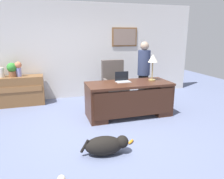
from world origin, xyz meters
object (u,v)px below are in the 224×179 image
object	(u,v)px
vase_with_flowers	(18,68)
potted_plant	(12,69)
laptop	(123,79)
dog_toy_plush	(131,142)
desk	(129,98)
vase_empty	(1,73)
dog_toy_ball	(61,179)
person_standing	(144,73)
credenza	(13,91)
armchair	(114,85)
desk_lamp	(153,60)
dog_lying	(106,145)

from	to	relation	value
vase_with_flowers	potted_plant	bearing A→B (deg)	180.00
laptop	dog_toy_plush	world-z (taller)	laptop
dog_toy_plush	desk	bearing A→B (deg)	70.28
vase_empty	dog_toy_ball	bearing A→B (deg)	-71.29
person_standing	vase_with_flowers	size ratio (longest dim) A/B	4.33
laptop	dog_toy_plush	size ratio (longest dim) A/B	1.96
credenza	laptop	distance (m)	2.93
desk	vase_with_flowers	bearing A→B (deg)	146.79
vase_with_flowers	armchair	bearing A→B (deg)	-13.73
credenza	person_standing	world-z (taller)	person_standing
desk_lamp	vase_empty	distance (m)	3.77
potted_plant	armchair	bearing A→B (deg)	-12.92
credenza	dog_lying	bearing A→B (deg)	-60.95
armchair	desk_lamp	world-z (taller)	desk_lamp
vase_empty	potted_plant	bearing A→B (deg)	0.00
dog_lying	desk_lamp	bearing A→B (deg)	44.75
laptop	credenza	bearing A→B (deg)	150.47
desk	dog_toy_ball	bearing A→B (deg)	-131.05
dog_toy_plush	desk_lamp	bearing A→B (deg)	51.66
person_standing	desk_lamp	distance (m)	0.75
desk	desk_lamp	xyz separation A→B (m)	(0.61, 0.10, 0.83)
credenza	vase_with_flowers	xyz separation A→B (m)	(0.19, 0.00, 0.60)
vase_with_flowers	dog_toy_plush	bearing A→B (deg)	-54.58
person_standing	vase_empty	world-z (taller)	person_standing
desk	potted_plant	size ratio (longest dim) A/B	5.26
vase_empty	dog_toy_plush	size ratio (longest dim) A/B	1.48
potted_plant	dog_lying	bearing A→B (deg)	-61.42
desk_lamp	desk	bearing A→B (deg)	-170.59
desk	laptop	xyz separation A→B (m)	(-0.10, 0.17, 0.41)
desk	vase_empty	xyz separation A→B (m)	(-2.84, 1.59, 0.46)
credenza	person_standing	bearing A→B (deg)	-14.66
credenza	vase_with_flowers	bearing A→B (deg)	0.43
person_standing	desk_lamp	bearing A→B (deg)	-97.14
desk	dog_lying	world-z (taller)	desk
credenza	laptop	world-z (taller)	laptop
armchair	desk_lamp	xyz separation A→B (m)	(0.64, -0.91, 0.74)
dog_toy_ball	person_standing	bearing A→B (deg)	48.33
vase_with_flowers	potted_plant	distance (m)	0.16
armchair	desk_lamp	bearing A→B (deg)	-54.85
laptop	vase_with_flowers	world-z (taller)	vase_with_flowers
person_standing	dog_toy_plush	bearing A→B (deg)	-119.95
vase_with_flowers	potted_plant	world-z (taller)	vase_with_flowers
credenza	dog_toy_plush	size ratio (longest dim) A/B	9.45
laptop	vase_empty	size ratio (longest dim) A/B	1.33
dog_lying	vase_with_flowers	distance (m)	3.47
person_standing	potted_plant	bearing A→B (deg)	165.18
dog_lying	vase_empty	distance (m)	3.65
desk	dog_lying	distance (m)	1.73
laptop	dog_toy_ball	world-z (taller)	laptop
person_standing	dog_lying	distance (m)	2.79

